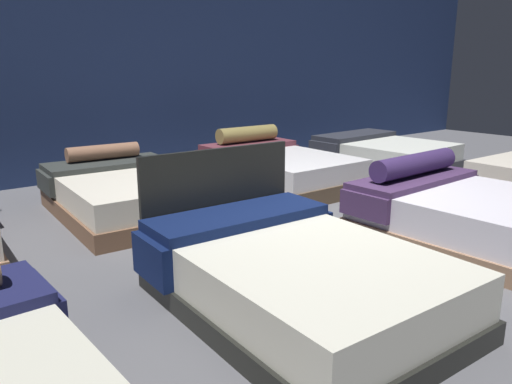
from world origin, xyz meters
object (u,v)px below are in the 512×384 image
Objects in this scene: bed_1 at (293,274)px; bed_2 at (466,214)px; bed_5 at (127,193)px; bed_6 at (278,168)px; bed_7 at (383,153)px.

bed_2 is at bearing 2.44° from bed_1.
bed_5 is at bearing 91.28° from bed_1.
bed_2 is 0.91× the size of bed_6.
bed_1 reaches higher than bed_2.
bed_6 is at bearing 176.90° from bed_7.
bed_1 is 1.01× the size of bed_6.
bed_1 is at bearing 178.42° from bed_2.
bed_6 reaches higher than bed_5.
bed_2 is at bearing -49.09° from bed_5.
bed_2 is at bearing -89.83° from bed_6.
bed_5 is (0.06, 2.87, -0.00)m from bed_1.
bed_6 reaches higher than bed_7.
bed_6 is (2.31, 2.84, 0.01)m from bed_1.
bed_5 is 4.59m from bed_7.
bed_5 is 1.04× the size of bed_7.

